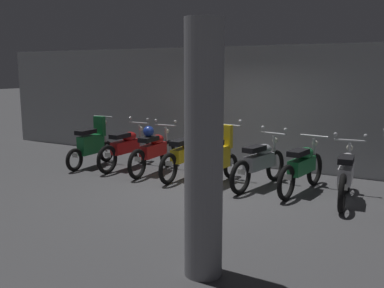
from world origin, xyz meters
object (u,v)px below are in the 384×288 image
at_px(motorbike_slot_4, 218,158).
at_px(motorbike_slot_5, 260,163).
at_px(motorbike_slot_1, 126,147).
at_px(support_pillar, 204,152).
at_px(motorbike_slot_6, 302,167).
at_px(motorbike_slot_7, 346,174).
at_px(motorbike_slot_0, 92,145).
at_px(motorbike_slot_2, 154,150).
at_px(motorbike_slot_3, 185,155).

bearing_deg(motorbike_slot_4, motorbike_slot_5, 11.86).
bearing_deg(motorbike_slot_1, support_pillar, -43.48).
xyz_separation_m(motorbike_slot_6, motorbike_slot_7, (0.83, -0.21, 0.00)).
bearing_deg(motorbike_slot_0, motorbike_slot_2, 5.62).
height_order(motorbike_slot_2, motorbike_slot_6, motorbike_slot_2).
height_order(motorbike_slot_2, motorbike_slot_4, motorbike_slot_4).
bearing_deg(motorbike_slot_0, motorbike_slot_7, 0.20).
height_order(motorbike_slot_0, motorbike_slot_4, motorbike_slot_4).
distance_m(motorbike_slot_6, support_pillar, 3.97).
height_order(motorbike_slot_0, motorbike_slot_6, motorbike_slot_0).
relative_size(motorbike_slot_3, motorbike_slot_5, 1.01).
distance_m(motorbike_slot_0, motorbike_slot_5, 4.17).
bearing_deg(motorbike_slot_1, motorbike_slot_2, -5.35).
distance_m(motorbike_slot_1, motorbike_slot_2, 0.84).
distance_m(motorbike_slot_5, motorbike_slot_6, 0.83).
bearing_deg(motorbike_slot_7, motorbike_slot_2, 178.03).
distance_m(motorbike_slot_0, motorbike_slot_2, 1.67).
bearing_deg(motorbike_slot_6, motorbike_slot_3, -178.01).
height_order(motorbike_slot_0, motorbike_slot_1, motorbike_slot_0).
bearing_deg(motorbike_slot_4, support_pillar, -66.53).
height_order(motorbike_slot_2, motorbike_slot_5, same).
bearing_deg(motorbike_slot_2, motorbike_slot_0, -174.38).
height_order(motorbike_slot_6, motorbike_slot_7, motorbike_slot_7).
bearing_deg(support_pillar, motorbike_slot_7, 76.01).
relative_size(motorbike_slot_1, motorbike_slot_3, 1.00).
distance_m(motorbike_slot_5, motorbike_slot_7, 1.67).
height_order(motorbike_slot_3, motorbike_slot_4, motorbike_slot_4).
bearing_deg(motorbike_slot_6, motorbike_slot_1, 179.80).
xyz_separation_m(motorbike_slot_0, support_pillar, (4.91, -3.63, 0.90)).
bearing_deg(motorbike_slot_2, motorbike_slot_5, 0.54).
height_order(motorbike_slot_3, motorbike_slot_6, same).
distance_m(motorbike_slot_4, support_pillar, 4.07).
height_order(motorbike_slot_4, motorbike_slot_6, motorbike_slot_4).
bearing_deg(motorbike_slot_7, motorbike_slot_4, -179.81).
distance_m(motorbike_slot_3, support_pillar, 4.57).
bearing_deg(motorbike_slot_0, motorbike_slot_1, 16.16).
xyz_separation_m(motorbike_slot_1, motorbike_slot_7, (4.99, -0.22, 0.00)).
distance_m(motorbike_slot_3, motorbike_slot_5, 1.67).
relative_size(motorbike_slot_0, motorbike_slot_1, 0.86).
distance_m(motorbike_slot_4, motorbike_slot_6, 1.68).
distance_m(motorbike_slot_0, motorbike_slot_4, 3.33).
height_order(motorbike_slot_0, motorbike_slot_5, motorbike_slot_0).
height_order(motorbike_slot_4, motorbike_slot_7, motorbike_slot_4).
relative_size(motorbike_slot_0, motorbike_slot_7, 0.86).
relative_size(motorbike_slot_6, support_pillar, 0.68).
bearing_deg(motorbike_slot_0, motorbike_slot_3, 3.22).
bearing_deg(motorbike_slot_4, motorbike_slot_7, 0.19).
relative_size(motorbike_slot_1, support_pillar, 0.69).
bearing_deg(motorbike_slot_1, motorbike_slot_0, -163.84).
xyz_separation_m(motorbike_slot_2, motorbike_slot_6, (3.33, 0.06, -0.04)).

